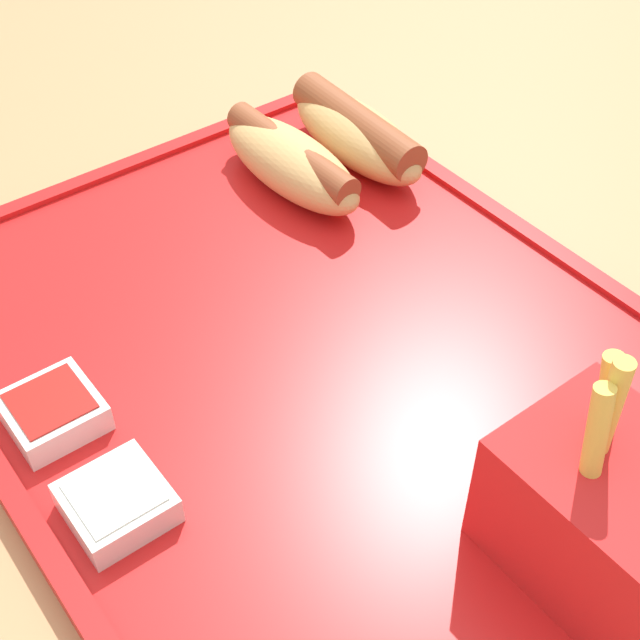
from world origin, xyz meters
The scene contains 6 objects.
food_tray centered at (0.01, 0.03, 0.71)m, with size 0.48×0.36×0.01m.
hot_dog_far centered at (-0.13, 0.17, 0.74)m, with size 0.13×0.05×0.04m.
hot_dog_near centered at (-0.13, 0.12, 0.74)m, with size 0.13×0.05×0.04m.
fries_carton centered at (0.18, 0.06, 0.75)m, with size 0.09×0.07×0.12m.
sauce_cup_mayo centered at (0.03, -0.10, 0.73)m, with size 0.05×0.05×0.02m.
sauce_cup_ketchup centered at (-0.04, -0.10, 0.73)m, with size 0.05×0.05×0.02m.
Camera 1 is at (0.28, -0.17, 1.08)m, focal length 50.00 mm.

